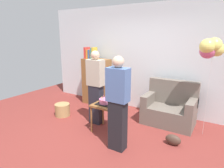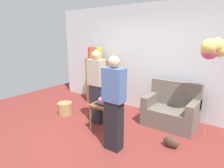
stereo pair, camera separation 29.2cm
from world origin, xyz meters
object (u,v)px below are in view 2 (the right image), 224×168
object	(u,v)px
couch	(171,110)
wicker_basket	(65,108)
bookshelf	(100,80)
side_table	(105,108)
balloon_bunch	(213,48)
handbag	(171,142)
person_blowing_candles	(97,87)
person_holding_cake	(114,104)
birthday_cake	(105,101)

from	to	relation	value
couch	wicker_basket	distance (m)	2.56
bookshelf	side_table	bearing A→B (deg)	-47.58
couch	side_table	xyz separation A→B (m)	(-1.02, -1.05, 0.16)
bookshelf	balloon_bunch	bearing A→B (deg)	-6.83
handbag	balloon_bunch	xyz separation A→B (m)	(0.37, 0.72, 1.62)
person_blowing_candles	handbag	xyz separation A→B (m)	(1.73, -0.03, -0.73)
couch	person_blowing_candles	xyz separation A→B (m)	(-1.41, -0.85, 0.49)
couch	person_blowing_candles	world-z (taller)	person_blowing_candles
side_table	balloon_bunch	world-z (taller)	balloon_bunch
balloon_bunch	person_holding_cake	bearing A→B (deg)	-131.23
wicker_basket	birthday_cake	bearing A→B (deg)	-3.48
person_holding_cake	handbag	world-z (taller)	person_holding_cake
person_holding_cake	side_table	bearing A→B (deg)	-9.72
person_blowing_candles	wicker_basket	bearing A→B (deg)	174.65
birthday_cake	wicker_basket	bearing A→B (deg)	176.52
birthday_cake	balloon_bunch	size ratio (longest dim) A/B	0.17
couch	handbag	bearing A→B (deg)	-69.63
birthday_cake	side_table	bearing A→B (deg)	88.09
wicker_basket	balloon_bunch	distance (m)	3.53
couch	balloon_bunch	bearing A→B (deg)	-12.48
bookshelf	couch	bearing A→B (deg)	-4.97
side_table	birthday_cake	distance (m)	0.14
balloon_bunch	couch	bearing A→B (deg)	167.52
person_holding_cake	balloon_bunch	bearing A→B (deg)	-101.59
bookshelf	person_blowing_candles	bearing A→B (deg)	-54.22
person_holding_cake	balloon_bunch	world-z (taller)	balloon_bunch
person_holding_cake	couch	bearing A→B (deg)	-78.10
side_table	balloon_bunch	bearing A→B (deg)	27.61
birthday_cake	person_blowing_candles	world-z (taller)	person_blowing_candles
couch	bookshelf	xyz separation A→B (m)	(-2.16, 0.19, 0.34)
side_table	handbag	distance (m)	1.42
bookshelf	birthday_cake	world-z (taller)	bookshelf
couch	person_holding_cake	distance (m)	1.65
couch	wicker_basket	size ratio (longest dim) A/B	3.06
balloon_bunch	birthday_cake	bearing A→B (deg)	-152.39
couch	bookshelf	bearing A→B (deg)	175.03
side_table	person_blowing_candles	xyz separation A→B (m)	(-0.39, 0.20, 0.33)
bookshelf	handbag	xyz separation A→B (m)	(2.48, -1.07, -0.58)
couch	bookshelf	distance (m)	2.19
side_table	person_holding_cake	size ratio (longest dim) A/B	0.36
bookshelf	handbag	world-z (taller)	bookshelf
birthday_cake	person_holding_cake	distance (m)	0.73
person_blowing_candles	person_holding_cake	xyz separation A→B (m)	(0.93, -0.65, 0.00)
couch	balloon_bunch	size ratio (longest dim) A/B	0.58
person_blowing_candles	birthday_cake	bearing A→B (deg)	-40.57
person_blowing_candles	handbag	distance (m)	1.88
wicker_basket	bookshelf	bearing A→B (deg)	80.02
couch	side_table	size ratio (longest dim) A/B	1.87
bookshelf	balloon_bunch	xyz separation A→B (m)	(2.85, -0.34, 1.03)
side_table	couch	bearing A→B (deg)	45.90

